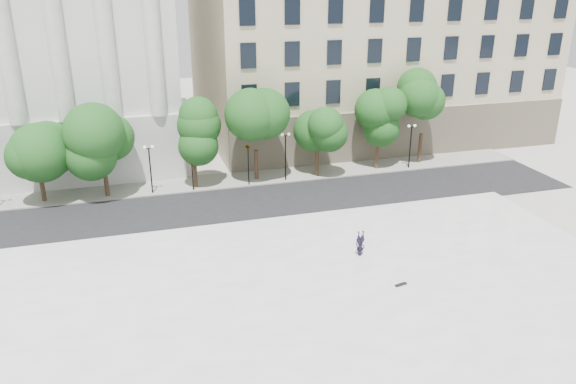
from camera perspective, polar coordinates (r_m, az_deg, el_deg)
name	(u,v)px	position (r m, az deg, el deg)	size (l,w,h in m)	color
ground	(286,339)	(29.38, -0.20, -14.69)	(160.00, 160.00, 0.00)	beige
plaza	(271,304)	(31.66, -1.72, -11.30)	(44.00, 22.00, 0.45)	white
street	(224,207)	(44.86, -6.54, -1.56)	(60.00, 8.00, 0.02)	black
far_sidewalk	(212,182)	(50.38, -7.73, 1.02)	(60.00, 4.00, 0.12)	gray
building_west	(6,24)	(62.53, -26.72, 15.02)	(31.50, 27.65, 25.60)	silver
building_east	(360,32)	(67.56, 7.33, 15.80)	(36.00, 26.15, 23.00)	#C4B695
traffic_light_west	(191,150)	(47.43, -9.84, 4.24)	(0.94, 1.71, 4.18)	black
traffic_light_east	(248,146)	(48.16, -4.10, 4.71)	(0.90, 1.64, 4.16)	black
person_lying	(360,252)	(36.40, 7.32, -6.05)	(0.61, 0.40, 1.67)	black
skateboard	(401,284)	(33.56, 11.40, -9.20)	(0.77, 0.20, 0.08)	black
street_trees	(191,129)	(48.08, -9.83, 6.32)	(46.15, 5.33, 7.79)	#382619
lamp_posts	(220,154)	(48.21, -6.94, 3.83)	(36.88, 0.28, 4.45)	black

